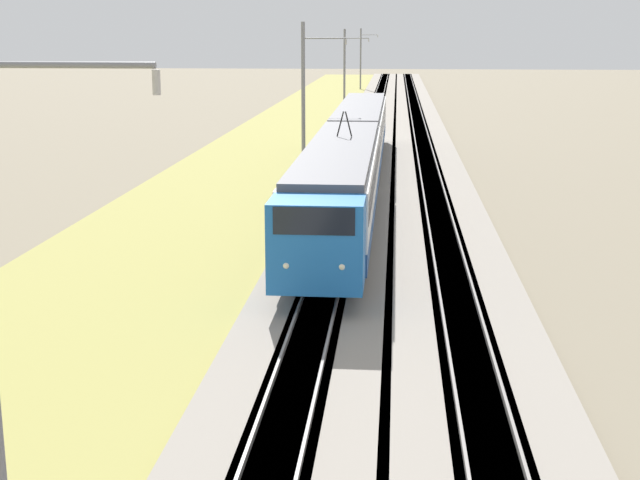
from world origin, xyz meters
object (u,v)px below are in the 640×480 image
catenary_mast_mid (304,99)px  catenary_mast_distant (361,58)px  passenger_train (352,151)px  catenary_mast_far (345,71)px

catenary_mast_mid → catenary_mast_distant: bearing=-0.0°
passenger_train → catenary_mast_mid: size_ratio=4.83×
catenary_mast_distant → passenger_train: bearing=-178.0°
catenary_mast_far → catenary_mast_distant: catenary_mast_distant is taller
passenger_train → catenary_mast_mid: catenary_mast_mid is taller
catenary_mast_mid → catenary_mast_far: 40.02m
catenary_mast_mid → catenary_mast_far: size_ratio=1.03×
passenger_train → catenary_mast_far: 45.50m
catenary_mast_mid → catenary_mast_far: bearing=-0.0°
passenger_train → catenary_mast_far: bearing=-176.2°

